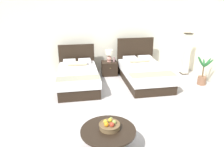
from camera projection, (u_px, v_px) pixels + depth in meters
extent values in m
cube|color=#B4ABA9|center=(120.00, 108.00, 5.26)|extent=(10.07, 9.52, 0.02)
cube|color=silver|center=(106.00, 35.00, 7.59)|extent=(10.07, 0.12, 2.63)
cube|color=black|center=(78.00, 82.00, 6.47)|extent=(1.20, 2.11, 0.30)
cube|color=silver|center=(78.00, 74.00, 6.39)|extent=(1.25, 2.15, 0.20)
cube|color=black|center=(77.00, 60.00, 7.33)|extent=(1.21, 0.11, 1.09)
cube|color=silver|center=(69.00, 62.00, 7.01)|extent=(0.42, 0.32, 0.14)
cube|color=white|center=(84.00, 61.00, 7.10)|extent=(0.42, 0.32, 0.14)
cylinder|color=beige|center=(77.00, 63.00, 6.83)|extent=(0.62, 0.17, 0.15)
cube|color=gray|center=(78.00, 78.00, 5.76)|extent=(1.20, 0.45, 0.01)
cube|color=black|center=(144.00, 79.00, 6.75)|extent=(1.30, 2.16, 0.28)
cube|color=silver|center=(144.00, 71.00, 6.67)|extent=(1.34, 2.20, 0.25)
cube|color=black|center=(135.00, 55.00, 7.60)|extent=(1.30, 0.11, 1.26)
cube|color=silver|center=(130.00, 59.00, 7.29)|extent=(0.45, 0.32, 0.14)
cube|color=silver|center=(145.00, 58.00, 7.38)|extent=(0.45, 0.32, 0.14)
cylinder|color=beige|center=(139.00, 60.00, 7.11)|extent=(0.68, 0.18, 0.15)
cube|color=gray|center=(153.00, 74.00, 5.97)|extent=(1.30, 0.49, 0.01)
cube|color=black|center=(109.00, 68.00, 7.46)|extent=(0.53, 0.47, 0.48)
sphere|color=tan|center=(110.00, 68.00, 7.21)|extent=(0.02, 0.02, 0.02)
cylinder|color=#DB9A89|center=(109.00, 61.00, 7.40)|extent=(0.15, 0.15, 0.02)
ellipsoid|color=#DB9A89|center=(109.00, 58.00, 7.36)|extent=(0.17, 0.17, 0.19)
cylinder|color=#99844C|center=(109.00, 55.00, 7.32)|extent=(0.02, 0.02, 0.04)
cylinder|color=beige|center=(109.00, 52.00, 7.29)|extent=(0.26, 0.26, 0.16)
cylinder|color=gray|center=(114.00, 60.00, 7.34)|extent=(0.08, 0.08, 0.15)
torus|color=gray|center=(114.00, 57.00, 7.31)|extent=(0.08, 0.08, 0.01)
cylinder|color=black|center=(108.00, 141.00, 3.72)|extent=(0.14, 0.14, 0.38)
cylinder|color=black|center=(108.00, 131.00, 3.65)|extent=(0.96, 0.96, 0.04)
cylinder|color=brown|center=(110.00, 126.00, 3.67)|extent=(0.35, 0.35, 0.09)
torus|color=brown|center=(110.00, 124.00, 3.65)|extent=(0.37, 0.37, 0.02)
sphere|color=orange|center=(106.00, 124.00, 3.59)|extent=(0.08, 0.08, 0.08)
sphere|color=#B63723|center=(112.00, 125.00, 3.58)|extent=(0.08, 0.08, 0.08)
sphere|color=#8FA44A|center=(114.00, 122.00, 3.66)|extent=(0.07, 0.07, 0.07)
sphere|color=gold|center=(110.00, 120.00, 3.72)|extent=(0.07, 0.07, 0.07)
sphere|color=gold|center=(105.00, 122.00, 3.67)|extent=(0.07, 0.07, 0.07)
sphere|color=#8DA44A|center=(111.00, 119.00, 3.88)|extent=(0.08, 0.08, 0.08)
cube|color=black|center=(184.00, 73.00, 7.64)|extent=(0.24, 0.24, 0.03)
cube|color=silver|center=(186.00, 54.00, 7.40)|extent=(0.20, 0.20, 1.40)
cube|color=black|center=(189.00, 33.00, 7.17)|extent=(0.24, 0.24, 0.02)
cylinder|color=brown|center=(202.00, 80.00, 6.63)|extent=(0.26, 0.26, 0.26)
cylinder|color=brown|center=(203.00, 72.00, 6.54)|extent=(0.04, 0.04, 0.31)
ellipsoid|color=#296A35|center=(207.00, 63.00, 6.46)|extent=(0.25, 0.07, 0.31)
ellipsoid|color=#296A35|center=(204.00, 63.00, 6.57)|extent=(0.17, 0.28, 0.26)
ellipsoid|color=#296A35|center=(201.00, 62.00, 6.53)|extent=(0.15, 0.25, 0.33)
ellipsoid|color=#296A35|center=(201.00, 62.00, 6.41)|extent=(0.29, 0.06, 0.38)
ellipsoid|color=#296A35|center=(205.00, 65.00, 6.33)|extent=(0.15, 0.30, 0.28)
ellipsoid|color=#296A35|center=(209.00, 63.00, 6.35)|extent=(0.20, 0.27, 0.35)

